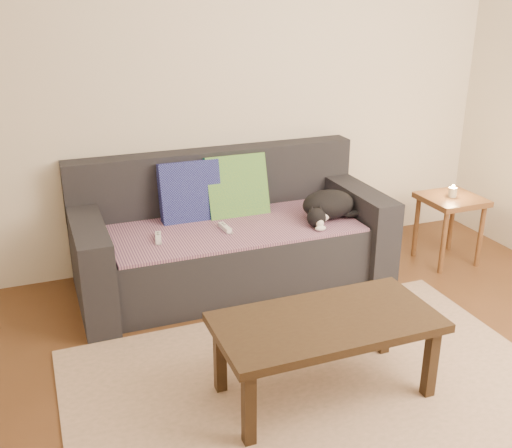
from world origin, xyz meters
The scene contains 13 objects.
ground centered at (0.00, 0.00, 0.00)m, with size 4.50×4.50×0.00m, color brown.
back_wall centered at (0.00, 2.00, 1.30)m, with size 4.50×0.04×2.60m, color beige.
sofa centered at (0.00, 1.57, 0.31)m, with size 2.10×0.94×0.87m.
throw_blanket centered at (0.00, 1.48, 0.43)m, with size 1.66×0.74×0.02m, color #482B51.
cushion_navy centered at (-0.23, 1.74, 0.63)m, with size 0.42×0.10×0.42m, color #13114A.
cushion_green centered at (0.11, 1.74, 0.63)m, with size 0.44×0.11×0.44m, color #0D584A.
cat centered at (0.65, 1.38, 0.53)m, with size 0.45×0.37×0.20m.
wii_remote_a centered at (-0.53, 1.43, 0.46)m, with size 0.15×0.04×0.03m, color white.
wii_remote_b centered at (-0.08, 1.44, 0.46)m, with size 0.15×0.04×0.03m, color white.
side_table centered at (1.62, 1.28, 0.42)m, with size 0.41×0.41×0.51m.
candle centered at (1.62, 1.28, 0.55)m, with size 0.06×0.06×0.09m.
rug centered at (0.00, 0.15, 0.01)m, with size 2.50×1.80×0.01m, color tan.
coffee_table centered at (0.02, 0.17, 0.38)m, with size 1.09×0.55×0.44m.
Camera 1 is at (-1.21, -2.07, 1.92)m, focal length 42.00 mm.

